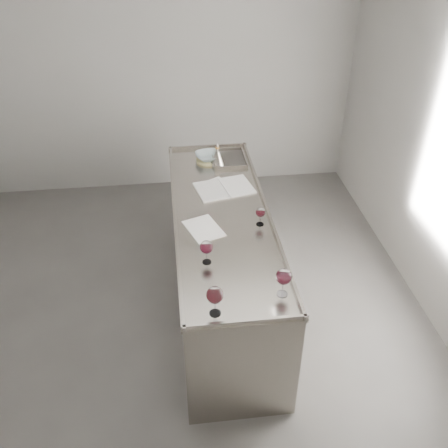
{
  "coord_description": "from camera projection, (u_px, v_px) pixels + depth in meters",
  "views": [
    {
      "loc": [
        0.12,
        -2.96,
        3.13
      ],
      "look_at": [
        0.49,
        0.05,
        1.02
      ],
      "focal_mm": 40.0,
      "sensor_mm": 36.0,
      "label": 1
    }
  ],
  "objects": [
    {
      "name": "loose_paper_under",
      "position": [
        204.0,
        228.0,
        3.78
      ],
      "size": [
        0.33,
        0.39,
        0.0
      ],
      "primitive_type": "cube",
      "rotation": [
        0.0,
        0.0,
        0.35
      ],
      "color": "white",
      "rests_on": "counter"
    },
    {
      "name": "notebook",
      "position": [
        224.0,
        188.0,
        4.27
      ],
      "size": [
        0.53,
        0.42,
        0.02
      ],
      "rotation": [
        0.0,
        0.0,
        0.21
      ],
      "color": "silver",
      "rests_on": "counter"
    },
    {
      "name": "room_shell",
      "position": [
        154.0,
        187.0,
        3.39
      ],
      "size": [
        4.54,
        5.04,
        2.84
      ],
      "color": "#4D4B48",
      "rests_on": "ground"
    },
    {
      "name": "wine_glass_right",
      "position": [
        284.0,
        277.0,
        3.11
      ],
      "size": [
        0.1,
        0.1,
        0.2
      ],
      "rotation": [
        0.0,
        0.0,
        0.17
      ],
      "color": "white",
      "rests_on": "counter"
    },
    {
      "name": "wine_glass_left",
      "position": [
        215.0,
        296.0,
        2.97
      ],
      "size": [
        0.1,
        0.1,
        0.21
      ],
      "rotation": [
        0.0,
        0.0,
        0.22
      ],
      "color": "white",
      "rests_on": "counter"
    },
    {
      "name": "wine_glass_small",
      "position": [
        261.0,
        213.0,
        3.78
      ],
      "size": [
        0.07,
        0.07,
        0.15
      ],
      "rotation": [
        0.0,
        0.0,
        0.35
      ],
      "color": "white",
      "rests_on": "counter"
    },
    {
      "name": "wine_funnel",
      "position": [
        218.0,
        158.0,
        4.6
      ],
      "size": [
        0.15,
        0.15,
        0.22
      ],
      "rotation": [
        0.0,
        0.0,
        -0.14
      ],
      "color": "#9F988D",
      "rests_on": "counter"
    },
    {
      "name": "wine_glass_middle",
      "position": [
        206.0,
        248.0,
        3.39
      ],
      "size": [
        0.09,
        0.09,
        0.18
      ],
      "rotation": [
        0.0,
        0.0,
        0.03
      ],
      "color": "white",
      "rests_on": "counter"
    },
    {
      "name": "counter",
      "position": [
        222.0,
        260.0,
        4.22
      ],
      "size": [
        0.77,
        2.42,
        0.97
      ],
      "color": "gray",
      "rests_on": "ground"
    },
    {
      "name": "trivet",
      "position": [
        208.0,
        160.0,
        4.69
      ],
      "size": [
        0.23,
        0.23,
        0.02
      ],
      "primitive_type": "cylinder",
      "rotation": [
        0.0,
        0.0,
        0.03
      ],
      "color": "#D1C887",
      "rests_on": "counter"
    },
    {
      "name": "ceramic_bowl",
      "position": [
        208.0,
        156.0,
        4.66
      ],
      "size": [
        0.27,
        0.27,
        0.06
      ],
      "primitive_type": "imported",
      "rotation": [
        0.0,
        0.0,
        0.19
      ],
      "color": "#90A3A8",
      "rests_on": "trivet"
    },
    {
      "name": "loose_paper_top",
      "position": [
        219.0,
        187.0,
        4.29
      ],
      "size": [
        0.35,
        0.38,
        0.0
      ],
      "primitive_type": "cube",
      "rotation": [
        0.0,
        0.0,
        0.53
      ],
      "color": "silver",
      "rests_on": "counter"
    }
  ]
}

